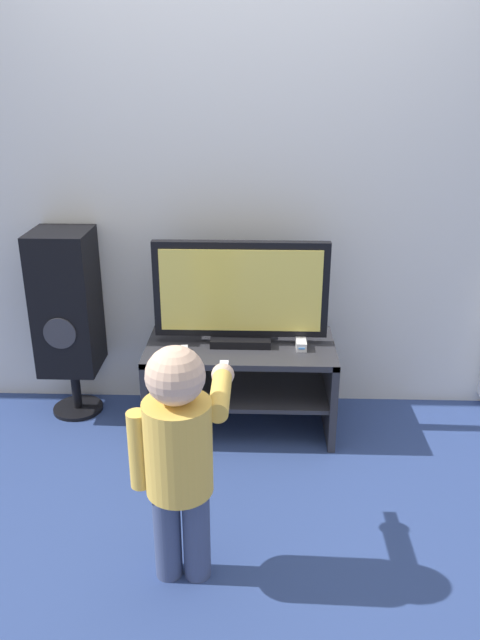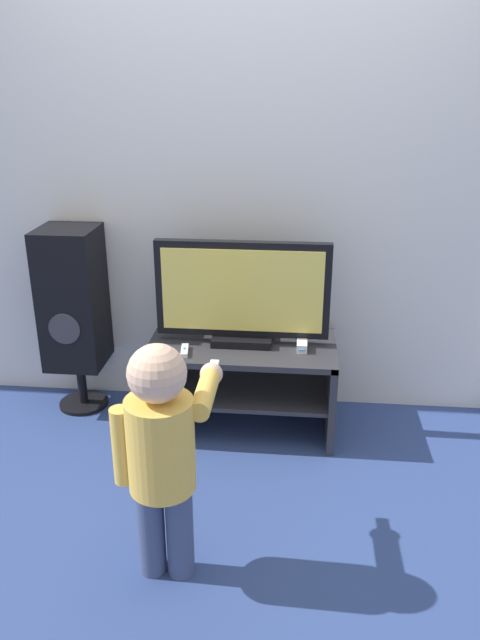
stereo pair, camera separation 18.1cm
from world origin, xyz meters
The scene contains 8 objects.
ground_plane centered at (0.00, 0.00, 0.00)m, with size 16.00×16.00×0.00m, color navy.
wall_back centered at (0.00, 0.59, 1.30)m, with size 10.00×0.06×2.60m.
tv_stand centered at (0.00, 0.25, 0.31)m, with size 0.95×0.51×0.47m.
television centered at (0.00, 0.28, 0.73)m, with size 0.87×0.20×0.53m.
game_console centered at (0.30, 0.23, 0.49)m, with size 0.05×0.16×0.04m.
remote_primary centered at (-0.27, 0.12, 0.48)m, with size 0.05×0.13×0.03m.
child centered at (-0.18, -0.81, 0.55)m, with size 0.36×0.52×0.93m.
speaker_tower centered at (-0.91, 0.38, 0.63)m, with size 0.30×0.32×1.02m.
Camera 1 is at (0.09, -2.64, 1.76)m, focal length 35.00 mm.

